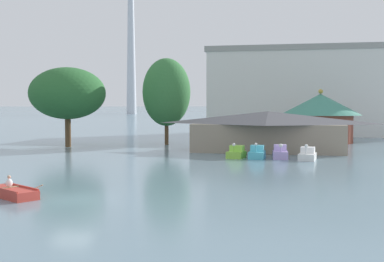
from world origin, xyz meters
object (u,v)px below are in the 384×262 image
(pedal_boat_lime, at_px, (236,153))
(green_roof_pavilion, at_px, (320,115))
(pedal_boat_cyan, at_px, (257,153))
(pedal_boat_lavender, at_px, (280,153))
(shoreline_tree_tall_left, at_px, (67,93))
(background_building_block, at_px, (312,91))
(shoreline_tree_mid, at_px, (166,92))
(boathouse, at_px, (268,130))
(rowboat_with_rower, at_px, (12,192))
(pedal_boat_white, at_px, (307,155))

(pedal_boat_lime, bearing_deg, green_roof_pavilion, 168.00)
(green_roof_pavilion, bearing_deg, pedal_boat_cyan, -107.53)
(pedal_boat_lavender, height_order, shoreline_tree_tall_left, shoreline_tree_tall_left)
(pedal_boat_lavender, height_order, background_building_block, background_building_block)
(green_roof_pavilion, distance_m, shoreline_tree_mid, 23.04)
(pedal_boat_lime, xyz_separation_m, shoreline_tree_mid, (-11.53, 15.26, 6.79))
(pedal_boat_lavender, distance_m, boathouse, 8.19)
(pedal_boat_lavender, bearing_deg, rowboat_with_rower, -35.61)
(pedal_boat_cyan, relative_size, shoreline_tree_mid, 0.22)
(rowboat_with_rower, height_order, background_building_block, background_building_block)
(pedal_boat_white, bearing_deg, shoreline_tree_mid, -122.42)
(pedal_boat_lime, height_order, shoreline_tree_tall_left, shoreline_tree_tall_left)
(pedal_boat_lavender, xyz_separation_m, green_roof_pavilion, (5.14, 23.14, 3.43))
(rowboat_with_rower, bearing_deg, green_roof_pavilion, 98.56)
(pedal_boat_lime, relative_size, background_building_block, 0.07)
(shoreline_tree_tall_left, distance_m, shoreline_tree_mid, 13.39)
(boathouse, relative_size, shoreline_tree_mid, 1.59)
(rowboat_with_rower, relative_size, pedal_boat_white, 1.40)
(boathouse, relative_size, background_building_block, 0.51)
(rowboat_with_rower, xyz_separation_m, pedal_boat_cyan, (13.14, 24.88, 0.25))
(pedal_boat_lime, bearing_deg, pedal_boat_white, 97.33)
(shoreline_tree_tall_left, bearing_deg, boathouse, -1.90)
(rowboat_with_rower, bearing_deg, pedal_boat_white, 85.01)
(background_building_block, bearing_deg, green_roof_pavilion, -87.89)
(shoreline_tree_mid, relative_size, background_building_block, 0.32)
(pedal_boat_white, distance_m, background_building_block, 43.17)
(pedal_boat_lavender, relative_size, shoreline_tree_mid, 0.23)
(pedal_boat_lime, relative_size, shoreline_tree_mid, 0.21)
(pedal_boat_lime, height_order, pedal_boat_cyan, pedal_boat_cyan)
(shoreline_tree_tall_left, bearing_deg, pedal_boat_lavender, -17.18)
(pedal_boat_lime, xyz_separation_m, background_building_block, (9.00, 42.11, 7.45))
(green_roof_pavilion, bearing_deg, rowboat_with_rower, -113.00)
(pedal_boat_white, xyz_separation_m, boathouse, (-4.44, 8.62, 2.00))
(pedal_boat_white, height_order, background_building_block, background_building_block)
(boathouse, height_order, shoreline_tree_mid, shoreline_tree_mid)
(rowboat_with_rower, height_order, pedal_boat_cyan, pedal_boat_cyan)
(background_building_block, bearing_deg, boathouse, -100.26)
(pedal_boat_lime, bearing_deg, background_building_block, 178.23)
(pedal_boat_white, relative_size, shoreline_tree_tall_left, 0.29)
(shoreline_tree_mid, bearing_deg, green_roof_pavilion, 21.49)
(pedal_boat_cyan, xyz_separation_m, pedal_boat_white, (5.13, -0.24, -0.03))
(rowboat_with_rower, distance_m, pedal_boat_cyan, 28.13)
(pedal_boat_cyan, distance_m, pedal_boat_white, 5.14)
(boathouse, bearing_deg, shoreline_tree_mid, 154.03)
(shoreline_tree_mid, bearing_deg, boathouse, -25.97)
(pedal_boat_white, relative_size, background_building_block, 0.08)
(green_roof_pavilion, bearing_deg, background_building_block, 92.11)
(pedal_boat_lime, bearing_deg, rowboat_with_rower, -13.37)
(rowboat_with_rower, height_order, pedal_boat_white, pedal_boat_white)
(rowboat_with_rower, bearing_deg, pedal_boat_lime, 97.90)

